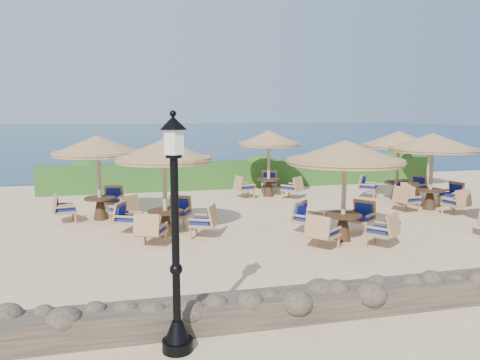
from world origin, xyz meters
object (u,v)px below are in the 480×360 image
(lamp_post, at_px, (176,245))
(cafe_set_5, at_px, (398,151))
(cafe_set_4, at_px, (269,151))
(cafe_set_1, at_px, (345,170))
(cafe_set_3, at_px, (98,160))
(cafe_set_6, at_px, (432,156))
(extra_parasol, at_px, (430,139))
(cafe_set_0, at_px, (164,172))

(lamp_post, bearing_deg, cafe_set_5, 45.17)
(cafe_set_4, bearing_deg, cafe_set_1, -90.51)
(cafe_set_1, height_order, cafe_set_3, same)
(cafe_set_4, bearing_deg, cafe_set_5, -23.91)
(cafe_set_4, xyz_separation_m, cafe_set_6, (4.68, -3.84, 0.03))
(cafe_set_3, bearing_deg, cafe_set_5, 3.63)
(extra_parasol, height_order, cafe_set_5, cafe_set_5)
(cafe_set_5, bearing_deg, cafe_set_6, -85.33)
(cafe_set_5, relative_size, cafe_set_6, 0.96)
(extra_parasol, distance_m, cafe_set_6, 5.24)
(cafe_set_1, distance_m, cafe_set_4, 6.78)
(lamp_post, xyz_separation_m, cafe_set_0, (0.38, 6.36, 0.21))
(cafe_set_3, bearing_deg, extra_parasol, 12.68)
(lamp_post, distance_m, cafe_set_1, 6.82)
(cafe_set_3, relative_size, cafe_set_6, 0.95)
(cafe_set_5, distance_m, cafe_set_6, 1.84)
(lamp_post, distance_m, cafe_set_0, 6.37)
(extra_parasol, height_order, cafe_set_3, cafe_set_3)
(extra_parasol, bearing_deg, cafe_set_0, -155.21)
(cafe_set_0, height_order, cafe_set_3, same)
(cafe_set_1, height_order, cafe_set_5, same)
(cafe_set_3, bearing_deg, cafe_set_4, 22.89)
(cafe_set_3, bearing_deg, cafe_set_0, -53.57)
(cafe_set_3, bearing_deg, cafe_set_6, -5.86)
(cafe_set_1, relative_size, cafe_set_5, 1.07)
(lamp_post, bearing_deg, cafe_set_4, 66.81)
(cafe_set_5, height_order, cafe_set_6, same)
(cafe_set_5, bearing_deg, cafe_set_1, -133.88)
(cafe_set_4, bearing_deg, lamp_post, -113.19)
(extra_parasol, height_order, cafe_set_6, cafe_set_6)
(extra_parasol, bearing_deg, cafe_set_6, -124.70)
(lamp_post, distance_m, cafe_set_4, 12.56)
(cafe_set_5, bearing_deg, cafe_set_4, 156.09)
(cafe_set_1, xyz_separation_m, cafe_set_6, (4.74, 2.94, -0.02))
(cafe_set_1, bearing_deg, cafe_set_4, 89.49)
(lamp_post, height_order, cafe_set_3, lamp_post)
(lamp_post, relative_size, cafe_set_6, 1.12)
(cafe_set_6, bearing_deg, cafe_set_4, 140.65)
(extra_parasol, distance_m, cafe_set_3, 14.41)
(extra_parasol, distance_m, cafe_set_4, 7.68)
(cafe_set_3, bearing_deg, lamp_post, -80.64)
(lamp_post, xyz_separation_m, cafe_set_6, (9.62, 7.70, 0.31))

